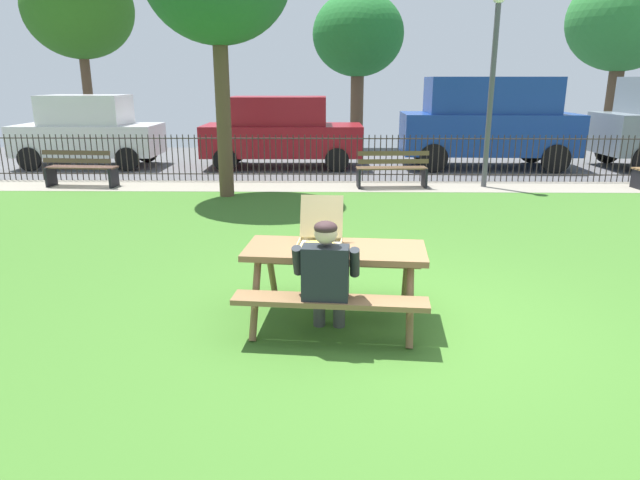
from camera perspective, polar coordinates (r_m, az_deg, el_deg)
The scene contains 16 objects.
ground at distance 7.82m, azimuth 6.83°, elevation -1.93°, with size 28.00×12.27×0.02m, color #3B6C25.
cobblestone_walkway at distance 13.08m, azimuth 4.51°, elevation 5.46°, with size 28.00×1.40×0.01m, color gray.
street_asphalt at distance 17.17m, azimuth 3.69°, elevation 8.00°, with size 28.00×6.91×0.01m, color #515154.
picnic_table_foreground at distance 5.64m, azimuth 1.56°, elevation -2.46°, with size 1.92×1.63×0.79m.
pizza_box_open at distance 5.64m, azimuth 0.01°, elevation 0.33°, with size 0.48×0.56×0.47m.
adult_at_table at distance 5.16m, azimuth 0.66°, elevation -3.57°, with size 0.63×0.61×1.19m.
iron_fence_streetside at distance 13.68m, azimuth 4.39°, elevation 8.36°, with size 23.39×0.03×1.12m.
park_bench_left at distance 14.07m, azimuth -23.21°, elevation 6.70°, with size 1.63×0.58×0.85m.
park_bench_center at distance 12.93m, azimuth 7.35°, elevation 7.14°, with size 1.62×0.56×0.85m.
lamp_post_walkway at distance 13.33m, azimuth 17.22°, elevation 16.10°, with size 0.28×0.28×4.21m.
parked_car_far_left at distance 17.26m, azimuth -22.55°, elevation 10.27°, with size 3.91×1.86×1.98m.
parked_car_left at distance 15.93m, azimuth -3.92°, elevation 11.03°, with size 4.43×1.96×1.94m.
parked_car_center at distance 16.44m, azimuth 16.79°, elevation 11.61°, with size 4.75×2.17×2.46m.
far_tree_left at distance 23.21m, azimuth -23.39°, elevation 20.78°, with size 3.84×3.84×6.55m.
far_tree_midleft at distance 21.34m, azimuth 3.91°, elevation 20.07°, with size 3.27×3.27×5.42m.
far_tree_center at distance 23.75m, azimuth 28.58°, elevation 19.02°, with size 3.91×3.91×6.18m.
Camera 1 is at (-0.80, -5.27, 2.39)m, focal length 31.38 mm.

